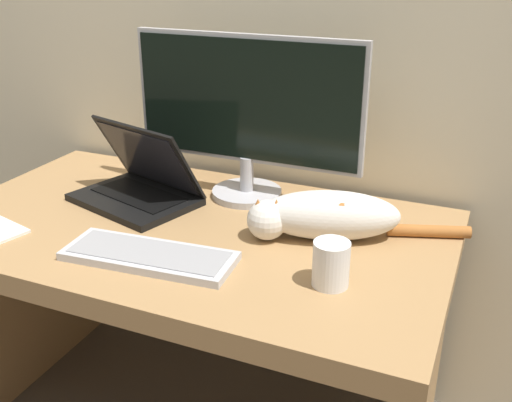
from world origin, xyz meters
The scene contains 6 objects.
desk centered at (0.00, 0.40, 0.56)m, with size 1.38×0.79×0.72m.
monitor centered at (0.06, 0.65, 0.97)m, with size 0.69×0.21×0.48m.
laptop centered at (-0.21, 0.49, 0.76)m, with size 0.40×0.33×0.23m.
external_keyboard centered at (0.01, 0.19, 0.73)m, with size 0.43×0.18×0.02m.
cat centered at (0.36, 0.47, 0.78)m, with size 0.54×0.28×0.13m.
coffee_mug centered at (0.44, 0.25, 0.77)m, with size 0.08×0.08×0.10m.
Camera 1 is at (0.74, -0.87, 1.41)m, focal length 42.00 mm.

